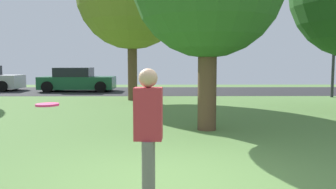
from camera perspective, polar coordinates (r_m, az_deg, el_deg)
ground_plane at (r=5.26m, az=0.56°, el=-13.75°), size 44.00×44.00×0.00m
road_strip at (r=21.04m, az=-0.32°, el=0.57°), size 44.00×6.40×0.01m
person_catcher at (r=4.13m, az=-3.18°, el=-6.06°), size 0.33×0.30×1.64m
frisbee_disc at (r=4.37m, az=-18.89°, el=-1.57°), size 0.37×0.37×0.03m
parked_car_green at (r=21.51m, az=-14.47°, el=2.21°), size 4.28×2.09×1.39m
street_lamp_post at (r=19.05m, az=25.16°, el=6.36°), size 0.14×0.14×4.50m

